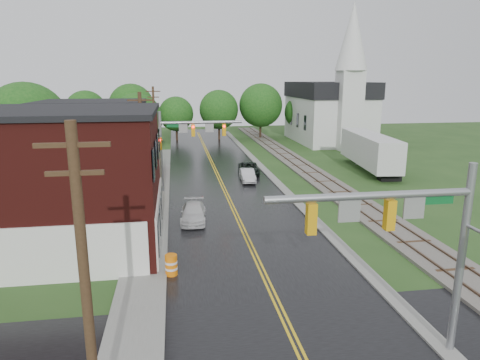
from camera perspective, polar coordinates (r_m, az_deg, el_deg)
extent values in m
cube|color=black|center=(42.21, -2.58, -0.27)|extent=(10.00, 90.00, 0.02)
cube|color=gray|center=(47.85, 3.22, 1.36)|extent=(0.80, 70.00, 0.12)
cube|color=gray|center=(37.19, -11.28, -2.41)|extent=(2.40, 50.00, 0.12)
cube|color=#4C1310|center=(27.70, -25.63, -0.39)|extent=(14.00, 10.00, 8.00)
cube|color=silver|center=(27.16, -10.67, -5.01)|extent=(0.10, 9.50, 3.00)
cube|color=black|center=(27.10, -26.52, 8.17)|extent=(14.30, 10.30, 0.30)
cube|color=tan|center=(37.99, -18.69, 2.43)|extent=(8.00, 7.00, 6.40)
cube|color=#3F0F0C|center=(46.78, -15.57, 3.35)|extent=(7.00, 6.00, 4.40)
cube|color=silver|center=(70.43, 11.65, 7.87)|extent=(10.00, 16.00, 7.00)
cube|color=black|center=(70.16, 11.83, 11.69)|extent=(10.40, 16.40, 2.40)
cube|color=silver|center=(62.85, 14.26, 8.93)|extent=(3.20, 3.20, 11.00)
cone|color=silver|center=(62.94, 14.81, 18.03)|extent=(4.40, 4.40, 9.00)
cube|color=#59544C|center=(48.98, 8.49, 1.64)|extent=(3.20, 80.00, 0.20)
cube|color=#4C3828|center=(48.74, 7.69, 1.77)|extent=(0.10, 80.00, 0.12)
cube|color=#4C3828|center=(49.17, 9.30, 1.82)|extent=(0.10, 80.00, 0.12)
cylinder|color=gray|center=(17.40, 27.36, -9.67)|extent=(0.28, 0.28, 7.20)
cylinder|color=gray|center=(14.75, 17.05, -2.01)|extent=(7.20, 0.26, 0.26)
cube|color=orange|center=(15.27, 19.31, -4.41)|extent=(0.32, 0.30, 1.05)
cube|color=orange|center=(14.21, 9.48, -5.13)|extent=(0.32, 0.30, 1.05)
cube|color=gray|center=(15.63, 22.18, -3.48)|extent=(0.75, 0.06, 0.75)
cube|color=gray|center=(14.60, 14.36, -4.05)|extent=(0.75, 0.06, 0.75)
cube|color=#0C5926|center=(15.94, 24.48, -2.45)|extent=(1.40, 0.04, 0.30)
cylinder|color=gray|center=(38.34, -10.51, 3.62)|extent=(0.28, 0.28, 7.20)
cylinder|color=gray|center=(38.04, -5.20, 7.67)|extent=(7.20, 0.26, 0.26)
cube|color=orange|center=(38.08, -6.27, 6.59)|extent=(0.32, 0.30, 1.05)
cube|color=orange|center=(38.29, -2.15, 6.70)|extent=(0.32, 0.30, 1.05)
cube|color=gray|center=(38.03, -7.59, 6.85)|extent=(0.75, 0.06, 0.75)
cube|color=gray|center=(38.14, -4.10, 6.95)|extent=(0.75, 0.06, 0.75)
cube|color=#0C5926|center=(37.99, -8.69, 7.18)|extent=(1.40, 0.04, 0.30)
sphere|color=#FF0C0C|center=(37.86, -6.27, 7.05)|extent=(0.20, 0.20, 0.20)
cylinder|color=#382616|center=(12.34, -19.86, -13.78)|extent=(0.28, 0.28, 9.00)
cube|color=#382616|center=(11.17, -21.44, 4.38)|extent=(1.80, 0.12, 0.12)
cube|color=#382616|center=(11.29, -21.14, 0.88)|extent=(1.40, 0.12, 0.12)
cylinder|color=#382616|center=(33.33, -12.87, 3.62)|extent=(0.28, 0.28, 9.00)
cube|color=#382616|center=(32.91, -13.22, 10.33)|extent=(1.80, 0.12, 0.12)
cube|color=#382616|center=(32.95, -13.16, 9.11)|extent=(1.40, 0.12, 0.12)
cylinder|color=#382616|center=(55.11, -11.33, 7.46)|extent=(0.28, 0.28, 9.00)
cube|color=#382616|center=(54.86, -11.52, 11.51)|extent=(1.80, 0.12, 0.12)
cube|color=#382616|center=(54.88, -11.49, 10.78)|extent=(1.40, 0.12, 0.12)
cylinder|color=black|center=(45.66, -25.97, 1.62)|extent=(0.36, 0.36, 3.42)
sphere|color=#154714|center=(45.10, -26.52, 6.82)|extent=(7.60, 7.60, 7.60)
sphere|color=#154714|center=(44.60, -25.84, 5.97)|extent=(5.32, 5.32, 5.32)
cylinder|color=black|center=(52.41, -19.25, 3.19)|extent=(0.36, 0.36, 2.70)
sphere|color=#154714|center=(51.97, -19.53, 6.77)|extent=(6.00, 6.00, 6.00)
sphere|color=#154714|center=(51.52, -18.90, 6.18)|extent=(4.20, 4.20, 4.20)
cylinder|color=black|center=(57.61, -13.31, 4.54)|extent=(0.36, 0.36, 2.88)
sphere|color=#154714|center=(57.19, -13.50, 8.02)|extent=(6.40, 6.40, 6.40)
sphere|color=#154714|center=(56.80, -12.89, 7.45)|extent=(4.48, 4.48, 4.48)
imported|color=black|center=(45.41, 1.18, 1.52)|extent=(2.44, 4.60, 1.23)
imported|color=silver|center=(42.22, 0.99, 0.61)|extent=(1.46, 3.81, 1.24)
imported|color=silver|center=(30.78, -6.24, -4.37)|extent=(2.03, 4.36, 1.23)
cube|color=black|center=(45.27, 19.31, 0.44)|extent=(2.21, 1.43, 0.80)
cylinder|color=gray|center=(52.32, 15.25, 2.39)|extent=(0.16, 0.16, 0.80)
cube|color=silver|center=(49.12, 16.89, 3.97)|extent=(4.19, 13.06, 3.21)
cylinder|color=orange|center=(22.82, -9.16, -11.14)|extent=(0.63, 0.63, 1.12)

